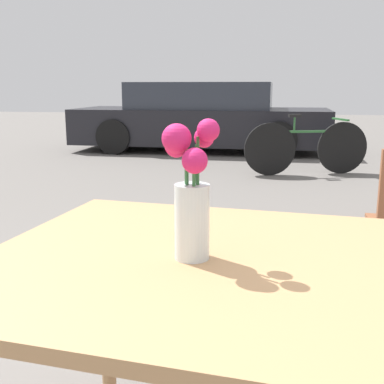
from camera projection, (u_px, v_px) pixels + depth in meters
The scene contains 4 objects.
table_front at pixel (197, 292), 1.15m from camera, with size 1.08×1.01×0.75m.
flower_vase at pixel (191, 199), 1.07m from camera, with size 0.13×0.13×0.32m.
bicycle at pixel (307, 147), 6.33m from camera, with size 1.61×0.63×0.79m.
parked_car at pixel (201, 118), 8.72m from camera, with size 4.53×1.80×1.22m.
Camera 1 is at (0.17, -1.05, 1.14)m, focal length 45.00 mm.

